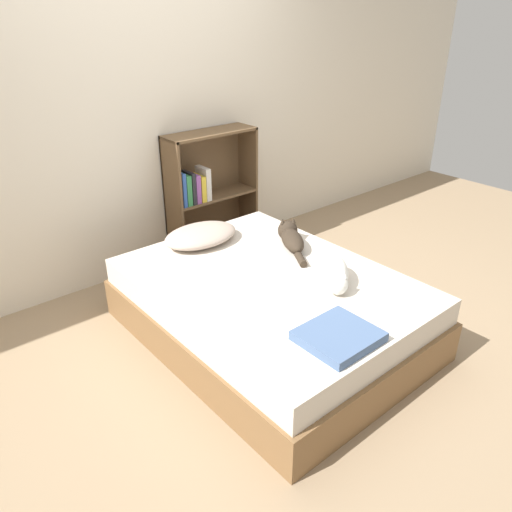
% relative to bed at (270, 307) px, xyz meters
% --- Properties ---
extents(ground_plane, '(8.00, 8.00, 0.00)m').
position_rel_bed_xyz_m(ground_plane, '(0.00, 0.00, -0.21)').
color(ground_plane, '#997F60').
extents(wall_back, '(8.00, 0.06, 2.50)m').
position_rel_bed_xyz_m(wall_back, '(0.00, 1.38, 1.04)').
color(wall_back, silver).
rests_on(wall_back, ground_plane).
extents(bed, '(1.38, 1.85, 0.42)m').
position_rel_bed_xyz_m(bed, '(0.00, 0.00, 0.00)').
color(bed, brown).
rests_on(bed, ground_plane).
extents(pillow, '(0.55, 0.37, 0.11)m').
position_rel_bed_xyz_m(pillow, '(-0.03, 0.71, 0.27)').
color(pillow, '#B29E8E').
rests_on(pillow, bed).
extents(cat_light, '(0.39, 0.40, 0.15)m').
position_rel_bed_xyz_m(cat_light, '(0.25, -0.31, 0.29)').
color(cat_light, white).
rests_on(cat_light, bed).
extents(cat_dark, '(0.31, 0.47, 0.16)m').
position_rel_bed_xyz_m(cat_dark, '(0.42, 0.25, 0.28)').
color(cat_dark, '#33281E').
rests_on(cat_dark, bed).
extents(bookshelf, '(0.77, 0.26, 1.05)m').
position_rel_bed_xyz_m(bookshelf, '(0.40, 1.24, 0.34)').
color(bookshelf, brown).
rests_on(bookshelf, ground_plane).
extents(blanket_fold, '(0.37, 0.34, 0.05)m').
position_rel_bed_xyz_m(blanket_fold, '(-0.16, -0.70, 0.24)').
color(blanket_fold, '#4C668E').
rests_on(blanket_fold, bed).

